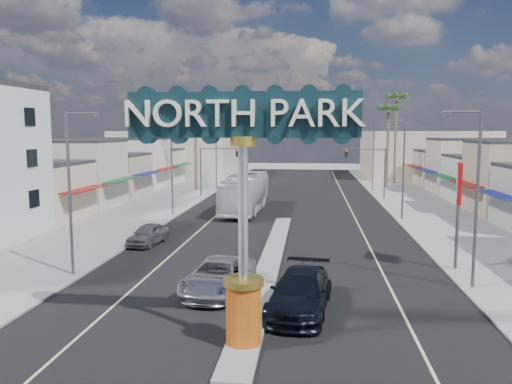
% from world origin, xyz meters
% --- Properties ---
extents(ground, '(160.00, 160.00, 0.00)m').
position_xyz_m(ground, '(0.00, 30.00, 0.00)').
color(ground, gray).
rests_on(ground, ground).
extents(road, '(20.00, 120.00, 0.01)m').
position_xyz_m(road, '(0.00, 30.00, 0.01)').
color(road, black).
rests_on(road, ground).
extents(median_island, '(1.30, 30.00, 0.16)m').
position_xyz_m(median_island, '(0.00, 14.00, 0.08)').
color(median_island, gray).
rests_on(median_island, ground).
extents(sidewalk_left, '(8.00, 120.00, 0.12)m').
position_xyz_m(sidewalk_left, '(-14.00, 30.00, 0.06)').
color(sidewalk_left, gray).
rests_on(sidewalk_left, ground).
extents(sidewalk_right, '(8.00, 120.00, 0.12)m').
position_xyz_m(sidewalk_right, '(14.00, 30.00, 0.06)').
color(sidewalk_right, gray).
rests_on(sidewalk_right, ground).
extents(storefront_row_left, '(12.00, 42.00, 6.00)m').
position_xyz_m(storefront_row_left, '(-24.00, 43.00, 3.00)').
color(storefront_row_left, beige).
rests_on(storefront_row_left, ground).
extents(storefront_row_right, '(12.00, 42.00, 6.00)m').
position_xyz_m(storefront_row_right, '(24.00, 43.00, 3.00)').
color(storefront_row_right, '#B7B29E').
rests_on(storefront_row_right, ground).
extents(backdrop_far_left, '(20.00, 20.00, 8.00)m').
position_xyz_m(backdrop_far_left, '(-22.00, 75.00, 4.00)').
color(backdrop_far_left, '#B7B29E').
rests_on(backdrop_far_left, ground).
extents(backdrop_far_right, '(20.00, 20.00, 8.00)m').
position_xyz_m(backdrop_far_right, '(22.00, 75.00, 4.00)').
color(backdrop_far_right, beige).
rests_on(backdrop_far_right, ground).
extents(gateway_sign, '(8.20, 1.50, 9.15)m').
position_xyz_m(gateway_sign, '(0.00, 1.98, 5.93)').
color(gateway_sign, '#DC4710').
rests_on(gateway_sign, median_island).
extents(traffic_signal_left, '(5.09, 0.45, 6.00)m').
position_xyz_m(traffic_signal_left, '(-9.18, 43.99, 4.27)').
color(traffic_signal_left, '#47474C').
rests_on(traffic_signal_left, ground).
extents(traffic_signal_right, '(5.09, 0.45, 6.00)m').
position_xyz_m(traffic_signal_right, '(9.18, 43.99, 4.27)').
color(traffic_signal_right, '#47474C').
rests_on(traffic_signal_right, ground).
extents(streetlight_l_near, '(2.03, 0.22, 9.00)m').
position_xyz_m(streetlight_l_near, '(-10.43, 10.00, 5.07)').
color(streetlight_l_near, '#47474C').
rests_on(streetlight_l_near, ground).
extents(streetlight_l_mid, '(2.03, 0.22, 9.00)m').
position_xyz_m(streetlight_l_mid, '(-10.43, 30.00, 5.07)').
color(streetlight_l_mid, '#47474C').
rests_on(streetlight_l_mid, ground).
extents(streetlight_l_far, '(2.03, 0.22, 9.00)m').
position_xyz_m(streetlight_l_far, '(-10.43, 52.00, 5.07)').
color(streetlight_l_far, '#47474C').
rests_on(streetlight_l_far, ground).
extents(streetlight_r_near, '(2.03, 0.22, 9.00)m').
position_xyz_m(streetlight_r_near, '(10.43, 10.00, 5.07)').
color(streetlight_r_near, '#47474C').
rests_on(streetlight_r_near, ground).
extents(streetlight_r_mid, '(2.03, 0.22, 9.00)m').
position_xyz_m(streetlight_r_mid, '(10.43, 30.00, 5.07)').
color(streetlight_r_mid, '#47474C').
rests_on(streetlight_r_mid, ground).
extents(streetlight_r_far, '(2.03, 0.22, 9.00)m').
position_xyz_m(streetlight_r_far, '(10.43, 52.00, 5.07)').
color(streetlight_r_far, '#47474C').
rests_on(streetlight_r_far, ground).
extents(palm_left_far, '(2.60, 2.60, 13.10)m').
position_xyz_m(palm_left_far, '(-13.00, 50.00, 11.50)').
color(palm_left_far, brown).
rests_on(palm_left_far, ground).
extents(palm_right_mid, '(2.60, 2.60, 12.10)m').
position_xyz_m(palm_right_mid, '(13.00, 56.00, 10.60)').
color(palm_right_mid, brown).
rests_on(palm_right_mid, ground).
extents(palm_right_far, '(2.60, 2.60, 14.10)m').
position_xyz_m(palm_right_far, '(15.00, 62.00, 12.39)').
color(palm_right_far, brown).
rests_on(palm_right_far, ground).
extents(suv_left, '(3.35, 6.17, 1.64)m').
position_xyz_m(suv_left, '(-2.09, 8.14, 0.82)').
color(suv_left, silver).
rests_on(suv_left, ground).
extents(suv_right, '(3.16, 6.31, 1.76)m').
position_xyz_m(suv_right, '(2.00, 5.90, 0.88)').
color(suv_right, black).
rests_on(suv_right, ground).
extents(car_parked_left, '(2.21, 4.46, 1.46)m').
position_xyz_m(car_parked_left, '(-9.00, 18.01, 0.73)').
color(car_parked_left, slate).
rests_on(car_parked_left, ground).
extents(city_bus, '(3.51, 13.39, 3.70)m').
position_xyz_m(city_bus, '(-4.08, 33.44, 1.85)').
color(city_bus, silver).
rests_on(city_bus, ground).
extents(bank_pylon_sign, '(0.70, 1.90, 6.08)m').
position_xyz_m(bank_pylon_sign, '(10.71, 13.47, 4.72)').
color(bank_pylon_sign, '#47474C').
rests_on(bank_pylon_sign, sidewalk_right).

